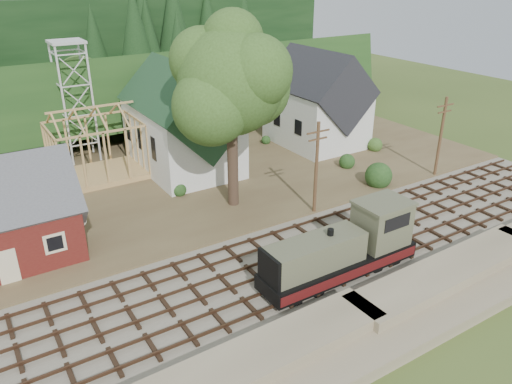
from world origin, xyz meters
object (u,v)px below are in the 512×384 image
locomotive (345,249)px  patio_set (68,222)px  car_blue (53,242)px  car_red (315,134)px

locomotive → patio_set: bearing=139.5°
locomotive → patio_set: (-14.65, 12.51, 0.57)m
patio_set → car_blue: bearing=145.1°
car_red → patio_set: bearing=131.6°
locomotive → car_red: (15.76, 23.05, -1.16)m
car_blue → patio_set: patio_set is taller
locomotive → car_blue: size_ratio=3.07×
locomotive → car_red: 27.95m
car_blue → locomotive: bearing=-45.2°
car_red → patio_set: 32.23m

